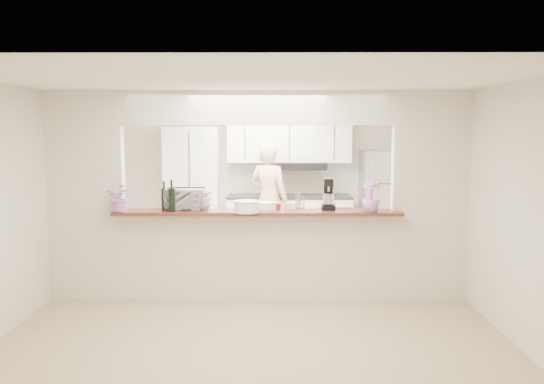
{
  "coord_description": "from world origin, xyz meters",
  "views": [
    {
      "loc": [
        0.21,
        -6.27,
        2.03
      ],
      "look_at": [
        0.17,
        0.3,
        1.27
      ],
      "focal_mm": 35.0,
      "sensor_mm": 36.0,
      "label": 1
    }
  ],
  "objects_px": {
    "refrigerator": "(383,201)",
    "stand_mixer": "(328,195)",
    "person": "(269,200)",
    "toaster_oven": "(185,199)"
  },
  "relations": [
    {
      "from": "stand_mixer",
      "to": "person",
      "type": "distance_m",
      "value": 2.38
    },
    {
      "from": "refrigerator",
      "to": "stand_mixer",
      "type": "relative_size",
      "value": 4.48
    },
    {
      "from": "refrigerator",
      "to": "toaster_oven",
      "type": "relative_size",
      "value": 3.7
    },
    {
      "from": "refrigerator",
      "to": "person",
      "type": "bearing_deg",
      "value": -169.81
    },
    {
      "from": "stand_mixer",
      "to": "person",
      "type": "bearing_deg",
      "value": 108.47
    },
    {
      "from": "refrigerator",
      "to": "toaster_oven",
      "type": "distance_m",
      "value": 3.93
    },
    {
      "from": "toaster_oven",
      "to": "person",
      "type": "distance_m",
      "value": 2.47
    },
    {
      "from": "refrigerator",
      "to": "stand_mixer",
      "type": "xyz_separation_m",
      "value": [
        -1.2,
        -2.59,
        0.41
      ]
    },
    {
      "from": "refrigerator",
      "to": "person",
      "type": "distance_m",
      "value": 1.98
    },
    {
      "from": "toaster_oven",
      "to": "stand_mixer",
      "type": "xyz_separation_m",
      "value": [
        1.73,
        0.01,
        0.04
      ]
    }
  ]
}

